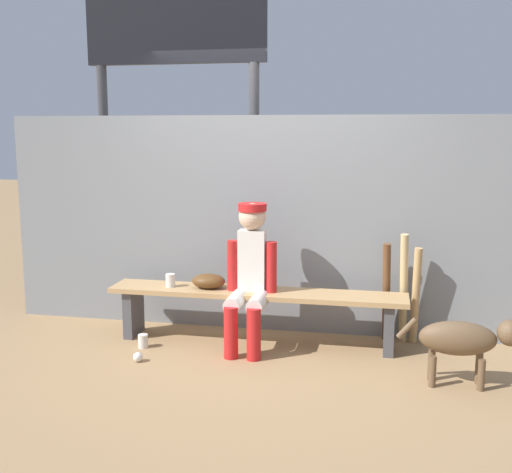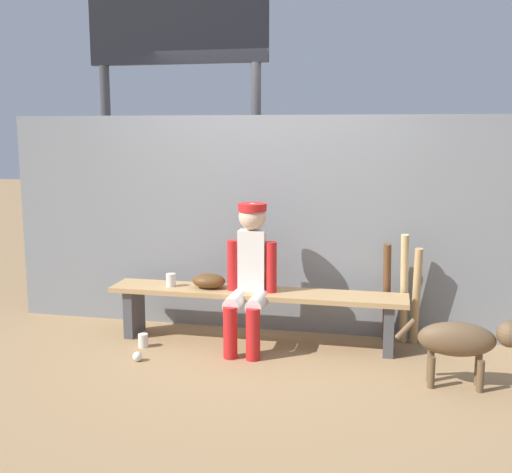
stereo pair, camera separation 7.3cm
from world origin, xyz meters
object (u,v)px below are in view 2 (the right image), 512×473
Objects in this scene: player_seated at (249,271)px; scoreboard at (184,65)px; baseball_glove at (209,281)px; cup_on_ground at (143,340)px; dugout_bench at (256,302)px; bat_wood_tan at (416,297)px; bat_wood_natural at (404,289)px; dog at (465,340)px; bat_wood_dark at (387,293)px; cup_on_bench at (171,280)px; baseball at (137,356)px.

scoreboard is at bearing 127.37° from player_seated.
cup_on_ground is at bearing -148.24° from baseball_glove.
cup_on_ground is at bearing -161.46° from dugout_bench.
bat_wood_tan is 0.24× the size of scoreboard.
bat_wood_tan is (1.31, 0.35, -0.22)m from player_seated.
dog is (0.40, -0.83, -0.13)m from bat_wood_natural.
player_seated reaches higher than bat_wood_natural.
dugout_bench is 0.97m from cup_on_ground.
bat_wood_dark is 1.00× the size of dog.
cup_on_ground is 2.50m from dog.
cup_on_ground is at bearing -118.36° from cup_on_bench.
dugout_bench is at bearing -49.09° from scoreboard.
cup_on_bench is at bearing 61.64° from cup_on_ground.
dugout_bench is 1.05m from baseball.
cup_on_ground is (-0.08, 0.31, 0.02)m from baseball.
dog is at bearing -20.21° from dugout_bench.
player_seated is 1.04m from cup_on_ground.
bat_wood_tan is (0.10, -0.01, -0.05)m from bat_wood_natural.
player_seated is 0.34× the size of scoreboard.
scoreboard is (-2.15, 0.87, 1.90)m from bat_wood_natural.
baseball_glove is at bearing -171.35° from bat_wood_natural.
baseball_glove is at bearing -169.76° from bat_wood_dark.
player_seated is (-0.03, -0.11, 0.28)m from dugout_bench.
baseball is 0.09× the size of dog.
bat_wood_natural is 1.10× the size of dog.
dugout_bench is 2.92× the size of bat_wood_dark.
bat_wood_dark is at bearing 19.01° from player_seated.
dog is (0.30, -0.82, -0.07)m from bat_wood_tan.
cup_on_bench reaches higher than baseball.
baseball_glove is at bearing 56.74° from baseball.
player_seated is at bearing -160.99° from bat_wood_dark.
cup_on_bench is (-2.01, -0.25, 0.09)m from bat_wood_tan.
scoreboard reaches higher than baseball.
baseball is (-0.77, -0.49, -0.60)m from player_seated.
bat_wood_natural is 1.93m from cup_on_bench.
baseball_glove is at bearing -172.02° from bat_wood_tan.
dog is (0.54, -0.85, -0.08)m from bat_wood_dark.
dog is (1.59, -0.58, -0.01)m from dugout_bench.
bat_wood_natural is 2.17m from cup_on_ground.
scoreboard reaches higher than bat_wood_tan.
bat_wood_natural is at bearing 16.10° from player_seated.
baseball is at bearing -179.55° from dog.
bat_wood_natural is 2.20m from baseball.
scoreboard reaches higher than player_seated.
baseball is 0.67× the size of cup_on_bench.
dog is (2.39, 0.02, 0.30)m from baseball.
dugout_bench is 22.28× the size of cup_on_bench.
cup_on_bench is at bearing -178.59° from dugout_bench.
scoreboard is at bearing 101.59° from cup_on_bench.
bat_wood_dark is 7.63× the size of cup_on_bench.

